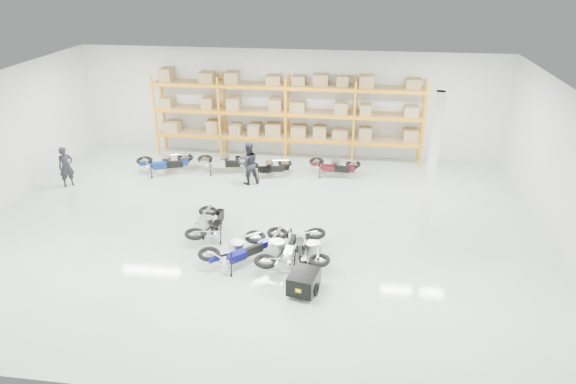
# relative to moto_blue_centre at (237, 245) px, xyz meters

# --- Properties ---
(room) EXTENTS (18.00, 18.00, 18.00)m
(room) POSITION_rel_moto_blue_centre_xyz_m (0.25, 2.09, 1.68)
(room) COLOR #B6CBB8
(room) RESTS_ON ground
(pallet_rack) EXTENTS (11.28, 0.98, 3.62)m
(pallet_rack) POSITION_rel_moto_blue_centre_xyz_m (0.25, 8.54, 1.69)
(pallet_rack) COLOR orange
(pallet_rack) RESTS_ON ground
(structural_column) EXTENTS (0.25, 0.25, 4.50)m
(structural_column) POSITION_rel_moto_blue_centre_xyz_m (5.45, 2.59, 1.68)
(structural_column) COLOR white
(structural_column) RESTS_ON ground
(moto_blue_centre) EXTENTS (1.95, 1.96, 1.20)m
(moto_blue_centre) POSITION_rel_moto_blue_centre_xyz_m (0.00, 0.00, 0.00)
(moto_blue_centre) COLOR #090854
(moto_blue_centre) RESTS_ON ground
(moto_silver_left) EXTENTS (1.03, 1.92, 1.21)m
(moto_silver_left) POSITION_rel_moto_blue_centre_xyz_m (1.18, 0.21, 0.01)
(moto_silver_left) COLOR silver
(moto_silver_left) RESTS_ON ground
(moto_black_far_left) EXTENTS (0.92, 1.82, 1.17)m
(moto_black_far_left) POSITION_rel_moto_blue_centre_xyz_m (-1.22, 1.41, -0.01)
(moto_black_far_left) COLOR black
(moto_black_far_left) RESTS_ON ground
(moto_touring_right) EXTENTS (1.14, 1.89, 1.15)m
(moto_touring_right) POSITION_rel_moto_blue_centre_xyz_m (2.02, 0.41, -0.02)
(moto_touring_right) COLOR black
(moto_touring_right) RESTS_ON ground
(trailer) EXTENTS (0.85, 1.49, 0.60)m
(trailer) POSITION_rel_moto_blue_centre_xyz_m (2.02, -1.19, -0.21)
(trailer) COLOR black
(trailer) RESTS_ON ground
(moto_back_a) EXTENTS (2.14, 1.55, 1.25)m
(moto_back_a) POSITION_rel_moto_blue_centre_xyz_m (-4.36, 6.17, 0.02)
(moto_back_a) COLOR navy
(moto_back_a) RESTS_ON ground
(moto_back_b) EXTENTS (1.97, 1.26, 1.18)m
(moto_back_b) POSITION_rel_moto_blue_centre_xyz_m (-2.07, 6.63, -0.01)
(moto_back_b) COLOR #A7ABB0
(moto_back_b) RESTS_ON ground
(moto_back_c) EXTENTS (1.80, 1.23, 1.06)m
(moto_back_c) POSITION_rel_moto_blue_centre_xyz_m (-0.19, 6.40, -0.07)
(moto_back_c) COLOR black
(moto_back_c) RESTS_ON ground
(moto_back_d) EXTENTS (1.82, 1.00, 1.14)m
(moto_back_d) POSITION_rel_moto_blue_centre_xyz_m (2.37, 6.79, -0.03)
(moto_back_d) COLOR #410D15
(moto_back_d) RESTS_ON ground
(person_left) EXTENTS (0.65, 0.66, 1.53)m
(person_left) POSITION_rel_moto_blue_centre_xyz_m (-7.55, 4.43, 0.20)
(person_left) COLOR black
(person_left) RESTS_ON ground
(person_back) EXTENTS (0.98, 0.90, 1.63)m
(person_back) POSITION_rel_moto_blue_centre_xyz_m (-0.81, 5.56, 0.25)
(person_back) COLOR black
(person_back) RESTS_ON ground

